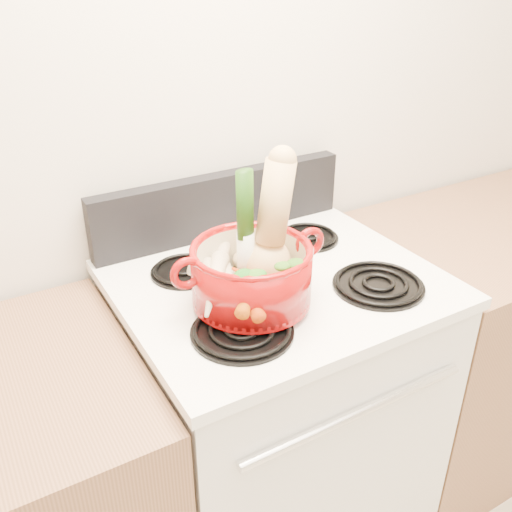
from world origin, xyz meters
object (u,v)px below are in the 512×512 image
stove_body (274,423)px  leek (246,228)px  squash (267,224)px  dutch_oven (252,275)px

stove_body → leek: leek is taller
stove_body → leek: bearing=-157.9°
stove_body → squash: size_ratio=3.17×
dutch_oven → leek: leek is taller
leek → squash: bearing=-31.2°
stove_body → squash: squash is taller
squash → leek: 0.05m
squash → leek: squash is taller
stove_body → squash: (-0.07, -0.06, 0.68)m
dutch_oven → leek: bearing=87.3°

